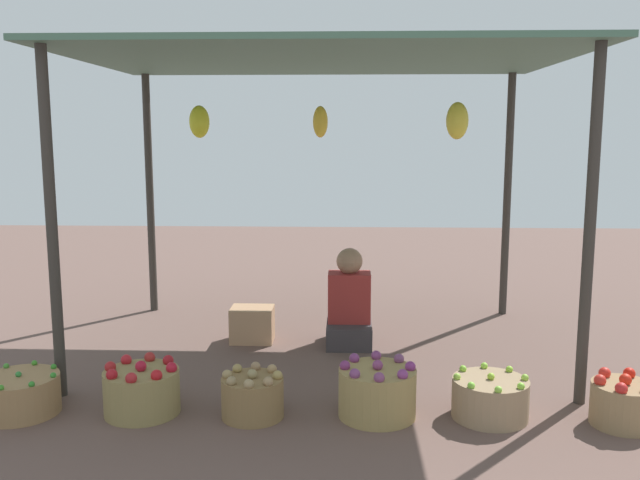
{
  "coord_description": "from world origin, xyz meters",
  "views": [
    {
      "loc": [
        0.18,
        -5.25,
        1.69
      ],
      "look_at": [
        0.0,
        -0.55,
        0.95
      ],
      "focal_mm": 38.37,
      "sensor_mm": 36.0,
      "label": 1
    }
  ],
  "objects_px": {
    "vendor_person": "(349,308)",
    "basket_purple_onions": "(377,392)",
    "basket_limes": "(490,398)",
    "basket_red_apples": "(142,391)",
    "basket_potatoes": "(253,396)",
    "basket_red_tomatoes": "(624,403)",
    "basket_green_chilies": "(20,395)",
    "wooden_crate_near_vendor": "(252,324)"
  },
  "relations": [
    {
      "from": "vendor_person",
      "to": "basket_purple_onions",
      "type": "distance_m",
      "value": 1.45
    },
    {
      "from": "vendor_person",
      "to": "basket_limes",
      "type": "xyz_separation_m",
      "value": [
        0.84,
        -1.43,
        -0.18
      ]
    },
    {
      "from": "basket_red_apples",
      "to": "basket_limes",
      "type": "relative_size",
      "value": 1.0
    },
    {
      "from": "basket_red_apples",
      "to": "basket_purple_onions",
      "type": "relative_size",
      "value": 0.98
    },
    {
      "from": "basket_potatoes",
      "to": "basket_red_tomatoes",
      "type": "relative_size",
      "value": 1.0
    },
    {
      "from": "basket_green_chilies",
      "to": "basket_potatoes",
      "type": "xyz_separation_m",
      "value": [
        1.42,
        0.01,
        0.01
      ]
    },
    {
      "from": "basket_red_tomatoes",
      "to": "wooden_crate_near_vendor",
      "type": "xyz_separation_m",
      "value": [
        -2.39,
        1.53,
        0.01
      ]
    },
    {
      "from": "basket_green_chilies",
      "to": "basket_red_tomatoes",
      "type": "relative_size",
      "value": 1.26
    },
    {
      "from": "basket_red_apples",
      "to": "vendor_person",
      "type": "bearing_deg",
      "value": 48.74
    },
    {
      "from": "basket_potatoes",
      "to": "basket_red_tomatoes",
      "type": "bearing_deg",
      "value": -0.93
    },
    {
      "from": "basket_red_tomatoes",
      "to": "wooden_crate_near_vendor",
      "type": "bearing_deg",
      "value": 147.29
    },
    {
      "from": "vendor_person",
      "to": "basket_potatoes",
      "type": "xyz_separation_m",
      "value": [
        -0.58,
        -1.47,
        -0.17
      ]
    },
    {
      "from": "basket_limes",
      "to": "basket_purple_onions",
      "type": "bearing_deg",
      "value": -179.52
    },
    {
      "from": "basket_red_tomatoes",
      "to": "basket_green_chilies",
      "type": "bearing_deg",
      "value": 179.52
    },
    {
      "from": "basket_limes",
      "to": "wooden_crate_near_vendor",
      "type": "xyz_separation_m",
      "value": [
        -1.63,
        1.45,
        0.02
      ]
    },
    {
      "from": "basket_green_chilies",
      "to": "basket_red_tomatoes",
      "type": "height_order",
      "value": "basket_red_tomatoes"
    },
    {
      "from": "basket_potatoes",
      "to": "basket_purple_onions",
      "type": "relative_size",
      "value": 0.8
    },
    {
      "from": "basket_potatoes",
      "to": "basket_green_chilies",
      "type": "bearing_deg",
      "value": -179.79
    },
    {
      "from": "vendor_person",
      "to": "basket_purple_onions",
      "type": "height_order",
      "value": "vendor_person"
    },
    {
      "from": "vendor_person",
      "to": "basket_red_tomatoes",
      "type": "height_order",
      "value": "vendor_person"
    },
    {
      "from": "basket_red_apples",
      "to": "wooden_crate_near_vendor",
      "type": "bearing_deg",
      "value": 72.13
    },
    {
      "from": "basket_red_apples",
      "to": "basket_purple_onions",
      "type": "xyz_separation_m",
      "value": [
        1.43,
        0.01,
        0.01
      ]
    },
    {
      "from": "vendor_person",
      "to": "basket_limes",
      "type": "height_order",
      "value": "vendor_person"
    },
    {
      "from": "basket_purple_onions",
      "to": "basket_limes",
      "type": "xyz_separation_m",
      "value": [
        0.67,
        0.01,
        -0.03
      ]
    },
    {
      "from": "basket_red_tomatoes",
      "to": "wooden_crate_near_vendor",
      "type": "relative_size",
      "value": 1.09
    },
    {
      "from": "basket_green_chilies",
      "to": "vendor_person",
      "type": "bearing_deg",
      "value": 36.35
    },
    {
      "from": "basket_purple_onions",
      "to": "basket_red_tomatoes",
      "type": "height_order",
      "value": "basket_purple_onions"
    },
    {
      "from": "basket_potatoes",
      "to": "basket_red_tomatoes",
      "type": "height_order",
      "value": "basket_red_tomatoes"
    },
    {
      "from": "basket_green_chilies",
      "to": "basket_potatoes",
      "type": "height_order",
      "value": "basket_potatoes"
    },
    {
      "from": "basket_potatoes",
      "to": "wooden_crate_near_vendor",
      "type": "relative_size",
      "value": 1.09
    },
    {
      "from": "basket_purple_onions",
      "to": "basket_red_tomatoes",
      "type": "distance_m",
      "value": 1.43
    },
    {
      "from": "basket_green_chilies",
      "to": "basket_red_tomatoes",
      "type": "bearing_deg",
      "value": -0.48
    },
    {
      "from": "wooden_crate_near_vendor",
      "to": "basket_red_tomatoes",
      "type": "bearing_deg",
      "value": -32.71
    },
    {
      "from": "basket_potatoes",
      "to": "basket_red_apples",
      "type": "bearing_deg",
      "value": 177.56
    },
    {
      "from": "basket_green_chilies",
      "to": "basket_red_apples",
      "type": "height_order",
      "value": "basket_red_apples"
    },
    {
      "from": "basket_potatoes",
      "to": "basket_purple_onions",
      "type": "distance_m",
      "value": 0.75
    },
    {
      "from": "vendor_person",
      "to": "basket_red_apples",
      "type": "xyz_separation_m",
      "value": [
        -1.26,
        -1.44,
        -0.16
      ]
    },
    {
      "from": "basket_red_tomatoes",
      "to": "basket_purple_onions",
      "type": "bearing_deg",
      "value": 177.09
    },
    {
      "from": "vendor_person",
      "to": "basket_purple_onions",
      "type": "relative_size",
      "value": 1.67
    },
    {
      "from": "vendor_person",
      "to": "basket_green_chilies",
      "type": "xyz_separation_m",
      "value": [
        -2.0,
        -1.48,
        -0.18
      ]
    },
    {
      "from": "vendor_person",
      "to": "basket_red_tomatoes",
      "type": "bearing_deg",
      "value": -43.34
    },
    {
      "from": "basket_green_chilies",
      "to": "basket_purple_onions",
      "type": "bearing_deg",
      "value": 1.13
    }
  ]
}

